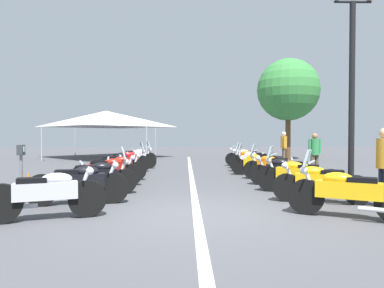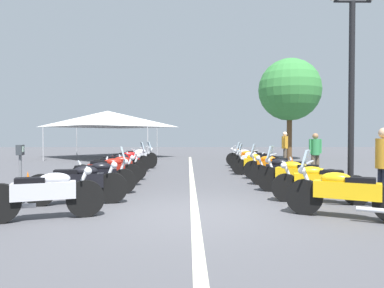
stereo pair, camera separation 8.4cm
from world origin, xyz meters
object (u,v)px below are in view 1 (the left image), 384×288
motorcycle_left_row_4 (117,167)px  motorcycle_right_row_1 (320,182)px  motorcycle_left_row_0 (47,194)px  motorcycle_right_row_8 (246,157)px  motorcycle_right_row_3 (286,171)px  parking_meter (21,163)px  motorcycle_left_row_7 (135,158)px  motorcycle_left_row_8 (136,157)px  motorcycle_left_row_6 (126,161)px  motorcycle_right_row_5 (257,163)px  motorcycle_left_row_5 (117,164)px  traffic_cone_2 (28,185)px  motorcycle_right_row_6 (254,160)px  motorcycle_left_row_3 (108,171)px  motorcycle_left_row_1 (79,183)px  bystander_0 (315,151)px  bystander_2 (284,145)px  motorcycle_left_row_2 (96,176)px  motorcycle_right_row_7 (250,159)px  event_tent (106,119)px  traffic_cone_1 (291,164)px  motorcycle_right_row_4 (272,166)px  roadside_tree_0 (288,90)px  motorcycle_right_row_2 (298,175)px  motorcycle_right_row_0 (347,192)px  street_lamp_twin_globe (352,55)px

motorcycle_left_row_4 → motorcycle_right_row_1: size_ratio=0.96×
motorcycle_left_row_0 → motorcycle_right_row_8: bearing=43.2°
motorcycle_right_row_3 → parking_meter: bearing=39.5°
motorcycle_left_row_7 → motorcycle_left_row_8: motorcycle_left_row_7 is taller
motorcycle_right_row_8 → motorcycle_left_row_6: bearing=43.3°
motorcycle_left_row_4 → motorcycle_right_row_5: (1.45, -4.99, 0.01)m
motorcycle_left_row_5 → traffic_cone_2: 4.47m
motorcycle_left_row_5 → motorcycle_right_row_5: size_ratio=0.97×
motorcycle_right_row_6 → motorcycle_left_row_3: bearing=54.7°
motorcycle_left_row_8 → parking_meter: size_ratio=1.56×
motorcycle_left_row_8 → motorcycle_right_row_6: 5.95m
motorcycle_left_row_1 → bystander_0: 8.75m
motorcycle_left_row_3 → bystander_2: size_ratio=1.20×
parking_meter → motorcycle_left_row_1: bearing=-4.7°
motorcycle_left_row_2 → motorcycle_left_row_7: motorcycle_left_row_7 is taller
motorcycle_right_row_5 → motorcycle_right_row_7: 2.57m
motorcycle_left_row_2 → motorcycle_left_row_5: motorcycle_left_row_2 is taller
motorcycle_left_row_6 → event_tent: bearing=89.9°
motorcycle_left_row_5 → event_tent: 11.59m
motorcycle_right_row_8 → traffic_cone_2: motorcycle_right_row_8 is taller
motorcycle_left_row_6 → traffic_cone_1: (0.26, -6.90, -0.19)m
motorcycle_right_row_5 → motorcycle_right_row_7: bearing=-77.2°
motorcycle_left_row_2 → motorcycle_right_row_6: motorcycle_right_row_6 is taller
motorcycle_right_row_4 → motorcycle_right_row_5: bearing=-58.9°
bystander_0 → motorcycle_right_row_8: bearing=6.9°
motorcycle_right_row_8 → roadside_tree_0: size_ratio=0.33×
motorcycle_right_row_1 → motorcycle_right_row_8: motorcycle_right_row_8 is taller
motorcycle_left_row_5 → motorcycle_right_row_4: 5.59m
motorcycle_left_row_5 → motorcycle_left_row_2: bearing=-106.0°
motorcycle_left_row_2 → motorcycle_left_row_3: (1.50, 0.05, -0.01)m
motorcycle_right_row_4 → motorcycle_right_row_7: size_ratio=1.01×
motorcycle_right_row_3 → motorcycle_right_row_6: bearing=-71.5°
motorcycle_left_row_5 → motorcycle_right_row_7: (2.74, -5.42, -0.00)m
traffic_cone_1 → event_tent: bearing=46.6°
motorcycle_left_row_8 → motorcycle_right_row_4: 7.56m
motorcycle_left_row_2 → motorcycle_left_row_5: (4.03, 0.27, -0.01)m
event_tent → motorcycle_left_row_5: bearing=-165.2°
motorcycle_left_row_3 → motorcycle_left_row_8: motorcycle_left_row_8 is taller
bystander_0 → motorcycle_right_row_2: bearing=138.4°
motorcycle_left_row_6 → motorcycle_left_row_7: same height
motorcycle_left_row_8 → motorcycle_right_row_2: (-8.10, -5.34, 0.01)m
motorcycle_right_row_5 → traffic_cone_1: size_ratio=3.23×
motorcycle_right_row_0 → motorcycle_right_row_7: bearing=-61.8°
motorcycle_left_row_0 → motorcycle_right_row_0: 5.32m
motorcycle_right_row_4 → street_lamp_twin_globe: 4.51m
motorcycle_left_row_6 → motorcycle_right_row_7: size_ratio=1.08×
motorcycle_right_row_1 → bystander_2: (10.14, -2.08, 0.54)m
motorcycle_right_row_8 → motorcycle_right_row_7: bearing=103.0°
motorcycle_left_row_2 → motorcycle_left_row_4: (2.76, 0.02, -0.02)m
motorcycle_right_row_2 → traffic_cone_1: (5.61, -1.54, -0.18)m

